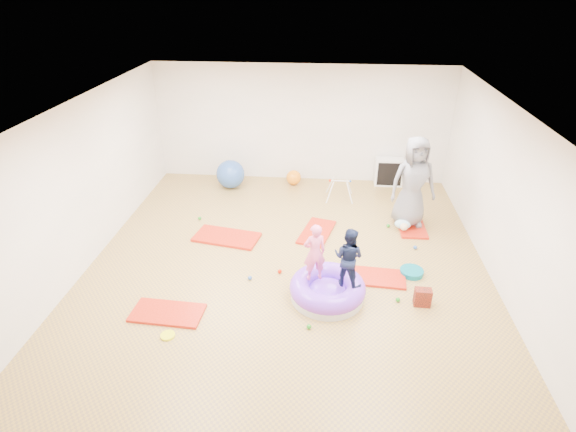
{
  "coord_description": "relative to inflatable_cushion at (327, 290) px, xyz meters",
  "views": [
    {
      "loc": [
        0.59,
        -6.46,
        4.58
      ],
      "look_at": [
        0.0,
        0.3,
        0.9
      ],
      "focal_mm": 28.0,
      "sensor_mm": 36.0,
      "label": 1
    }
  ],
  "objects": [
    {
      "name": "room",
      "position": [
        -0.72,
        0.71,
        1.25
      ],
      "size": [
        7.01,
        8.01,
        2.81
      ],
      "color": "#B28D3B",
      "rests_on": "ground"
    },
    {
      "name": "gym_mat_front_left",
      "position": [
        -2.42,
        -0.63,
        -0.13
      ],
      "size": [
        1.11,
        0.6,
        0.05
      ],
      "primitive_type": "cube",
      "rotation": [
        0.0,
        0.0,
        -0.06
      ],
      "color": "red",
      "rests_on": "ground"
    },
    {
      "name": "gym_mat_mid_left",
      "position": [
        -1.98,
        1.64,
        -0.12
      ],
      "size": [
        1.34,
        0.85,
        0.05
      ],
      "primitive_type": "cube",
      "rotation": [
        0.0,
        0.0,
        -0.19
      ],
      "color": "red",
      "rests_on": "ground"
    },
    {
      "name": "gym_mat_center_back",
      "position": [
        -0.23,
        2.0,
        -0.13
      ],
      "size": [
        0.79,
        1.17,
        0.04
      ],
      "primitive_type": "cube",
      "rotation": [
        0.0,
        0.0,
        1.31
      ],
      "color": "red",
      "rests_on": "ground"
    },
    {
      "name": "gym_mat_right",
      "position": [
        0.78,
        0.58,
        -0.13
      ],
      "size": [
        1.1,
        0.61,
        0.04
      ],
      "primitive_type": "cube",
      "rotation": [
        0.0,
        0.0,
        -0.07
      ],
      "color": "red",
      "rests_on": "ground"
    },
    {
      "name": "gym_mat_rear_right",
      "position": [
        1.69,
        2.46,
        -0.13
      ],
      "size": [
        0.54,
        1.07,
        0.04
      ],
      "primitive_type": "cube",
      "rotation": [
        0.0,
        0.0,
        1.58
      ],
      "color": "red",
      "rests_on": "ground"
    },
    {
      "name": "inflatable_cushion",
      "position": [
        0.0,
        0.0,
        0.0
      ],
      "size": [
        1.21,
        1.21,
        0.38
      ],
      "rotation": [
        0.0,
        0.0,
        -0.37
      ],
      "color": "silver",
      "rests_on": "ground"
    },
    {
      "name": "child_pink",
      "position": [
        -0.22,
        0.07,
        0.69
      ],
      "size": [
        0.41,
        0.34,
        0.98
      ],
      "primitive_type": "imported",
      "rotation": [
        0.0,
        0.0,
        3.46
      ],
      "color": "pink",
      "rests_on": "inflatable_cushion"
    },
    {
      "name": "child_navy",
      "position": [
        0.29,
        -0.02,
        0.7
      ],
      "size": [
        0.59,
        0.54,
        0.99
      ],
      "primitive_type": "imported",
      "rotation": [
        0.0,
        0.0,
        2.7
      ],
      "color": "#111936",
      "rests_on": "inflatable_cushion"
    },
    {
      "name": "adult_caregiver",
      "position": [
        1.62,
        2.5,
        0.82
      ],
      "size": [
        0.99,
        0.73,
        1.84
      ],
      "primitive_type": "imported",
      "rotation": [
        0.0,
        0.0,
        0.17
      ],
      "color": "slate",
      "rests_on": "gym_mat_rear_right"
    },
    {
      "name": "infant",
      "position": [
        1.49,
        2.24,
        -0.01
      ],
      "size": [
        0.33,
        0.33,
        0.19
      ],
      "color": "#AAE3F9",
      "rests_on": "gym_mat_rear_right"
    },
    {
      "name": "ball_pit_balls",
      "position": [
        -0.1,
        0.88,
        -0.11
      ],
      "size": [
        4.41,
        3.19,
        0.07
      ],
      "color": "#228A1B",
      "rests_on": "ground"
    },
    {
      "name": "exercise_ball_blue",
      "position": [
        -2.37,
        4.02,
        0.19
      ],
      "size": [
        0.68,
        0.68,
        0.68
      ],
      "primitive_type": "sphere",
      "color": "#2B52A4",
      "rests_on": "ground"
    },
    {
      "name": "exercise_ball_orange",
      "position": [
        -0.87,
        4.31,
        0.03
      ],
      "size": [
        0.36,
        0.36,
        0.36
      ],
      "primitive_type": "sphere",
      "color": "orange",
      "rests_on": "ground"
    },
    {
      "name": "infant_play_gym",
      "position": [
        0.24,
        3.59,
        0.17
      ],
      "size": [
        0.61,
        0.58,
        0.47
      ],
      "rotation": [
        0.0,
        0.0,
        0.16
      ],
      "color": "white",
      "rests_on": "ground"
    },
    {
      "name": "cube_shelf",
      "position": [
        1.43,
        4.5,
        0.19
      ],
      "size": [
        0.67,
        0.33,
        0.67
      ],
      "color": "white",
      "rests_on": "ground"
    },
    {
      "name": "balance_disc",
      "position": [
        1.45,
        0.75,
        -0.1
      ],
      "size": [
        0.4,
        0.4,
        0.09
      ],
      "primitive_type": "cylinder",
      "color": "#076A7C",
      "rests_on": "ground"
    },
    {
      "name": "backpack",
      "position": [
        1.48,
        -0.07,
        -0.0
      ],
      "size": [
        0.26,
        0.17,
        0.3
      ],
      "primitive_type": "cube",
      "rotation": [
        0.0,
        0.0,
        -0.03
      ],
      "color": "#AC240E",
      "rests_on": "ground"
    },
    {
      "name": "yellow_toy",
      "position": [
        -2.26,
        -1.09,
        -0.13
      ],
      "size": [
        0.21,
        0.21,
        0.03
      ],
      "primitive_type": "cylinder",
      "color": "#F7FF13",
      "rests_on": "ground"
    }
  ]
}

